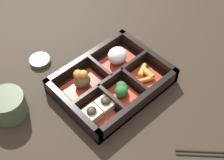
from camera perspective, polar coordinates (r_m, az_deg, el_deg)
name	(u,v)px	position (r m, az deg, el deg)	size (l,w,h in m)	color
ground_plane	(112,86)	(0.79, 0.00, -1.14)	(3.00, 3.00, 0.00)	black
bento_base	(112,85)	(0.79, 0.00, -0.92)	(0.27, 0.20, 0.01)	black
bento_rim	(112,81)	(0.77, 0.06, -0.22)	(0.27, 0.20, 0.04)	black
bowl_stew	(82,81)	(0.77, -5.50, -0.19)	(0.10, 0.07, 0.05)	#B22D19
bowl_rice	(117,57)	(0.82, 0.97, 4.22)	(0.10, 0.07, 0.05)	#B22D19
bowl_tofu	(99,109)	(0.72, -2.41, -5.36)	(0.08, 0.07, 0.03)	#B22D19
bowl_greens	(122,90)	(0.75, 1.76, -1.92)	(0.06, 0.07, 0.04)	#B22D19
bowl_carrots	(145,75)	(0.80, 6.05, 0.83)	(0.07, 0.07, 0.02)	#B22D19
tea_cup	(8,105)	(0.76, -18.43, -4.34)	(0.08, 0.08, 0.06)	#424C38
sauce_dish	(40,60)	(0.86, -13.06, 3.51)	(0.06, 0.06, 0.01)	#424C38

